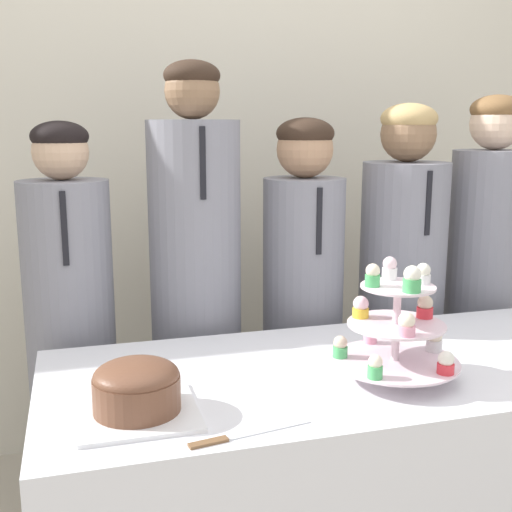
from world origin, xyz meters
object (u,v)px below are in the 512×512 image
(cake_knife, at_px, (231,438))
(student_0, at_px, (72,351))
(student_2, at_px, (302,325))
(cupcake_stand, at_px, (397,326))
(student_1, at_px, (196,314))
(student_4, at_px, (483,301))
(student_3, at_px, (400,313))
(round_cake, at_px, (137,388))

(cake_knife, bearing_deg, student_0, 100.53)
(student_0, relative_size, student_2, 0.99)
(cupcake_stand, relative_size, student_0, 0.24)
(student_1, height_order, student_4, student_1)
(student_3, bearing_deg, student_0, -180.00)
(student_0, bearing_deg, student_1, 0.00)
(student_0, bearing_deg, cupcake_stand, -40.04)
(round_cake, relative_size, cake_knife, 0.96)
(round_cake, xyz_separation_m, student_0, (-0.14, 0.70, -0.14))
(student_3, bearing_deg, student_4, -0.00)
(round_cake, bearing_deg, student_3, 34.04)
(student_1, xyz_separation_m, student_4, (1.13, -0.00, -0.04))
(student_4, bearing_deg, student_3, 180.00)
(cake_knife, height_order, cupcake_stand, cupcake_stand)
(cake_knife, relative_size, student_3, 0.19)
(student_1, bearing_deg, student_3, -0.00)
(student_1, bearing_deg, student_4, -0.00)
(cake_knife, xyz_separation_m, student_0, (-0.32, 0.88, -0.08))
(student_1, relative_size, student_2, 1.13)
(student_0, bearing_deg, student_4, 0.00)
(round_cake, xyz_separation_m, student_1, (0.27, 0.70, -0.05))
(cupcake_stand, relative_size, student_2, 0.23)
(student_0, distance_m, student_1, 0.42)
(student_1, distance_m, student_2, 0.39)
(cake_knife, height_order, student_1, student_1)
(round_cake, distance_m, cupcake_stand, 0.67)
(cake_knife, xyz_separation_m, student_4, (1.23, 0.88, -0.03))
(student_1, distance_m, student_3, 0.78)
(student_2, bearing_deg, student_1, 180.00)
(cake_knife, bearing_deg, round_cake, 126.04)
(cupcake_stand, distance_m, student_4, 1.02)
(round_cake, height_order, student_1, student_1)
(round_cake, bearing_deg, student_0, 101.56)
(round_cake, xyz_separation_m, student_2, (0.65, 0.70, -0.13))
(cupcake_stand, bearing_deg, student_0, 139.96)
(cupcake_stand, bearing_deg, cake_knife, -157.50)
(student_0, bearing_deg, student_2, 0.00)
(student_2, xyz_separation_m, student_3, (0.39, 0.00, 0.01))
(student_1, xyz_separation_m, student_3, (0.77, -0.00, -0.06))
(student_2, relative_size, student_3, 0.97)
(cupcake_stand, xyz_separation_m, student_1, (-0.39, 0.68, -0.13))
(student_3, bearing_deg, student_2, -180.00)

